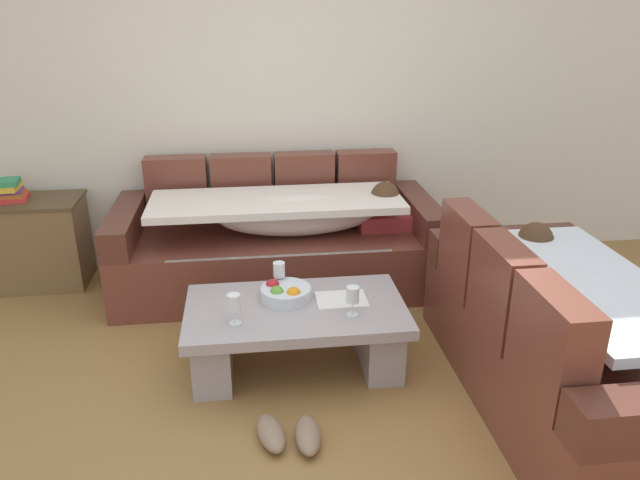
# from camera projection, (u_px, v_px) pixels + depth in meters

# --- Properties ---
(ground_plane) EXTENTS (14.00, 14.00, 0.00)m
(ground_plane) POSITION_uv_depth(u_px,v_px,m) (311.00, 429.00, 2.92)
(ground_plane) COLOR olive
(back_wall) EXTENTS (9.00, 0.10, 2.70)m
(back_wall) POSITION_uv_depth(u_px,v_px,m) (277.00, 85.00, 4.39)
(back_wall) COLOR beige
(back_wall) RESTS_ON ground_plane
(couch_along_wall) EXTENTS (2.23, 0.92, 0.88)m
(couch_along_wall) POSITION_uv_depth(u_px,v_px,m) (281.00, 241.00, 4.28)
(couch_along_wall) COLOR brown
(couch_along_wall) RESTS_ON ground_plane
(couch_near_window) EXTENTS (0.92, 1.83, 0.88)m
(couch_near_window) POSITION_uv_depth(u_px,v_px,m) (562.00, 341.00, 3.03)
(couch_near_window) COLOR brown
(couch_near_window) RESTS_ON ground_plane
(coffee_table) EXTENTS (1.20, 0.68, 0.38)m
(coffee_table) POSITION_uv_depth(u_px,v_px,m) (296.00, 329.00, 3.33)
(coffee_table) COLOR #A29899
(coffee_table) RESTS_ON ground_plane
(fruit_bowl) EXTENTS (0.28, 0.28, 0.10)m
(fruit_bowl) POSITION_uv_depth(u_px,v_px,m) (285.00, 293.00, 3.34)
(fruit_bowl) COLOR silver
(fruit_bowl) RESTS_ON coffee_table
(wine_glass_near_left) EXTENTS (0.07, 0.07, 0.17)m
(wine_glass_near_left) POSITION_uv_depth(u_px,v_px,m) (234.00, 304.00, 3.06)
(wine_glass_near_left) COLOR silver
(wine_glass_near_left) RESTS_ON coffee_table
(wine_glass_near_right) EXTENTS (0.07, 0.07, 0.17)m
(wine_glass_near_right) POSITION_uv_depth(u_px,v_px,m) (353.00, 296.00, 3.14)
(wine_glass_near_right) COLOR silver
(wine_glass_near_right) RESTS_ON coffee_table
(wine_glass_far_back) EXTENTS (0.07, 0.07, 0.17)m
(wine_glass_far_back) POSITION_uv_depth(u_px,v_px,m) (279.00, 271.00, 3.43)
(wine_glass_far_back) COLOR silver
(wine_glass_far_back) RESTS_ON coffee_table
(open_magazine) EXTENTS (0.28, 0.21, 0.01)m
(open_magazine) POSITION_uv_depth(u_px,v_px,m) (341.00, 299.00, 3.34)
(open_magazine) COLOR white
(open_magazine) RESTS_ON coffee_table
(side_cabinet) EXTENTS (0.72, 0.44, 0.64)m
(side_cabinet) POSITION_uv_depth(u_px,v_px,m) (34.00, 243.00, 4.29)
(side_cabinet) COLOR brown
(side_cabinet) RESTS_ON ground_plane
(book_stack_on_cabinet) EXTENTS (0.19, 0.22, 0.15)m
(book_stack_on_cabinet) POSITION_uv_depth(u_px,v_px,m) (12.00, 190.00, 4.14)
(book_stack_on_cabinet) COLOR red
(book_stack_on_cabinet) RESTS_ON side_cabinet
(pair_of_shoes) EXTENTS (0.32, 0.32, 0.09)m
(pair_of_shoes) POSITION_uv_depth(u_px,v_px,m) (289.00, 434.00, 2.81)
(pair_of_shoes) COLOR #8C7259
(pair_of_shoes) RESTS_ON ground_plane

